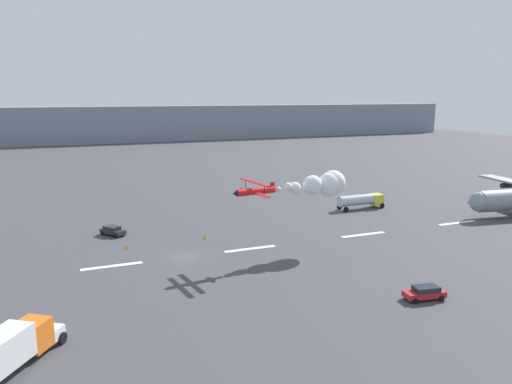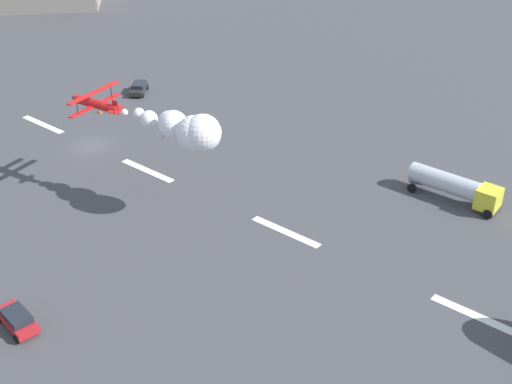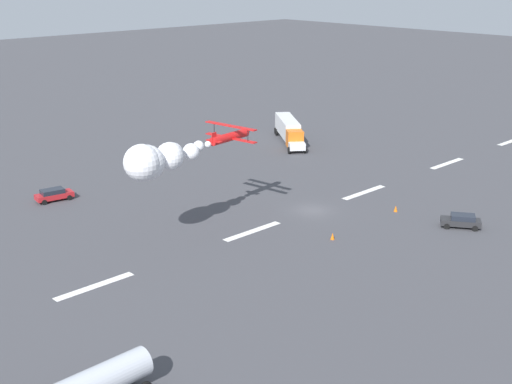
{
  "view_description": "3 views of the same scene",
  "coord_description": "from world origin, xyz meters",
  "px_view_note": "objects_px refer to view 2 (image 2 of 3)",
  "views": [
    {
      "loc": [
        -16.4,
        -65.63,
        22.35
      ],
      "look_at": [
        8.74,
        -4.98,
        9.51
      ],
      "focal_mm": 35.12,
      "sensor_mm": 36.0,
      "label": 1
    },
    {
      "loc": [
        61.5,
        -44.3,
        37.34
      ],
      "look_at": [
        25.87,
        0.0,
        3.16
      ],
      "focal_mm": 46.84,
      "sensor_mm": 36.0,
      "label": 2
    },
    {
      "loc": [
        57.36,
        50.95,
        27.79
      ],
      "look_at": [
        8.4,
        -1.02,
        3.99
      ],
      "focal_mm": 47.58,
      "sensor_mm": 36.0,
      "label": 3
    }
  ],
  "objects_px": {
    "followme_car_yellow": "(17,319)",
    "traffic_cone_far": "(166,134)",
    "stunt_biplane_red": "(184,128)",
    "fuel_tanker_truck": "(455,186)",
    "traffic_cone_near": "(100,110)",
    "airport_staff_sedan": "(139,88)"
  },
  "relations": [
    {
      "from": "airport_staff_sedan",
      "to": "traffic_cone_near",
      "type": "xyz_separation_m",
      "value": [
        1.05,
        -8.08,
        -0.44
      ]
    },
    {
      "from": "airport_staff_sedan",
      "to": "traffic_cone_far",
      "type": "relative_size",
      "value": 6.12
    },
    {
      "from": "followme_car_yellow",
      "to": "traffic_cone_far",
      "type": "distance_m",
      "value": 35.77
    },
    {
      "from": "traffic_cone_near",
      "to": "traffic_cone_far",
      "type": "bearing_deg",
      "value": 2.48
    },
    {
      "from": "followme_car_yellow",
      "to": "airport_staff_sedan",
      "type": "relative_size",
      "value": 1.04
    },
    {
      "from": "traffic_cone_near",
      "to": "followme_car_yellow",
      "type": "bearing_deg",
      "value": -48.76
    },
    {
      "from": "stunt_biplane_red",
      "to": "airport_staff_sedan",
      "type": "height_order",
      "value": "stunt_biplane_red"
    },
    {
      "from": "traffic_cone_far",
      "to": "airport_staff_sedan",
      "type": "bearing_deg",
      "value": 150.17
    },
    {
      "from": "stunt_biplane_red",
      "to": "traffic_cone_far",
      "type": "height_order",
      "value": "stunt_biplane_red"
    },
    {
      "from": "fuel_tanker_truck",
      "to": "traffic_cone_far",
      "type": "xyz_separation_m",
      "value": [
        -34.75,
        -8.32,
        -1.37
      ]
    },
    {
      "from": "traffic_cone_far",
      "to": "stunt_biplane_red",
      "type": "bearing_deg",
      "value": -37.22
    },
    {
      "from": "followme_car_yellow",
      "to": "traffic_cone_far",
      "type": "height_order",
      "value": "followme_car_yellow"
    },
    {
      "from": "fuel_tanker_truck",
      "to": "followme_car_yellow",
      "type": "bearing_deg",
      "value": -115.27
    },
    {
      "from": "stunt_biplane_red",
      "to": "followme_car_yellow",
      "type": "relative_size",
      "value": 3.87
    },
    {
      "from": "stunt_biplane_red",
      "to": "traffic_cone_near",
      "type": "bearing_deg",
      "value": 158.55
    },
    {
      "from": "airport_staff_sedan",
      "to": "traffic_cone_far",
      "type": "bearing_deg",
      "value": -29.83
    },
    {
      "from": "stunt_biplane_red",
      "to": "airport_staff_sedan",
      "type": "xyz_separation_m",
      "value": [
        -27.59,
        18.51,
        -8.72
      ]
    },
    {
      "from": "fuel_tanker_truck",
      "to": "followme_car_yellow",
      "type": "relative_size",
      "value": 2.05
    },
    {
      "from": "fuel_tanker_truck",
      "to": "traffic_cone_near",
      "type": "xyz_separation_m",
      "value": [
        -46.87,
        -8.85,
        -1.37
      ]
    },
    {
      "from": "stunt_biplane_red",
      "to": "followme_car_yellow",
      "type": "bearing_deg",
      "value": -86.73
    },
    {
      "from": "airport_staff_sedan",
      "to": "traffic_cone_far",
      "type": "distance_m",
      "value": 15.2
    },
    {
      "from": "followme_car_yellow",
      "to": "traffic_cone_far",
      "type": "bearing_deg",
      "value": 115.9
    }
  ]
}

